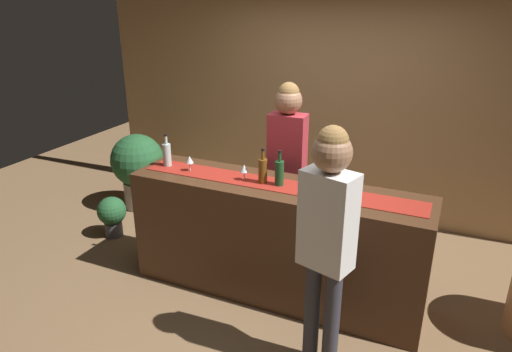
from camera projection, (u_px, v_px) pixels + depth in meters
ground_plane at (275, 290)px, 4.18m from camera, size 10.00×10.00×0.00m
back_wall at (339, 92)px, 5.26m from camera, size 6.00×0.12×2.90m
bar_counter at (276, 240)px, 3.99m from camera, size 2.53×0.60×1.03m
counter_runner_cloth at (277, 185)px, 3.80m from camera, size 2.40×0.28×0.01m
wine_bottle_clear at (167, 154)px, 4.17m from camera, size 0.07×0.07×0.30m
wine_bottle_amber at (263, 170)px, 3.79m from camera, size 0.07×0.07×0.30m
wine_bottle_green at (279, 172)px, 3.75m from camera, size 0.07×0.07×0.30m
wine_glass_near_customer at (190, 160)px, 4.05m from camera, size 0.07×0.07×0.14m
wine_glass_mid_counter at (244, 169)px, 3.85m from camera, size 0.07×0.07×0.14m
bartender at (287, 154)px, 4.31m from camera, size 0.35×0.25×1.77m
customer_sipping at (327, 227)px, 2.94m from camera, size 0.38×0.29×1.78m
potted_plant_tall at (138, 166)px, 5.64m from camera, size 0.64×0.64×0.93m
potted_plant_small at (112, 214)px, 5.03m from camera, size 0.31×0.31×0.46m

